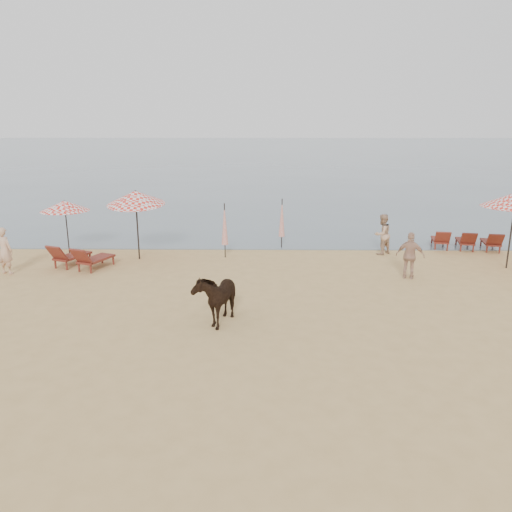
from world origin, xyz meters
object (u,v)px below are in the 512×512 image
Objects in this scene: beachgoer_left at (5,251)px; cow at (217,296)px; umbrella_closed_left at (282,218)px; beachgoer_right_b at (410,256)px; beachgoer_right_a at (382,234)px; lounger_cluster_left at (80,257)px; umbrella_closed_right at (225,224)px; lounger_cluster_right at (466,240)px; umbrella_open_left_a at (65,206)px; umbrella_open_left_b at (136,198)px.

cow is at bearing 167.71° from beachgoer_left.
umbrella_closed_left reaches higher than beachgoer_left.
beachgoer_left is 1.04× the size of beachgoer_right_b.
beachgoer_right_b is (0.19, -3.05, -0.01)m from beachgoer_right_a.
umbrella_closed_right reaches higher than lounger_cluster_left.
beachgoer_left is 1.03× the size of beachgoer_right_a.
beachgoer_right_a reaches higher than lounger_cluster_right.
beachgoer_left is (-2.19, -0.70, 0.38)m from lounger_cluster_left.
beachgoer_right_a reaches higher than cow.
beachgoer_right_b is (5.83, 3.67, 0.08)m from cow.
cow is at bearing -87.65° from umbrella_closed_right.
umbrella_open_left_a is 1.35× the size of beachgoer_right_b.
umbrella_closed_left is (5.27, 1.68, -1.04)m from umbrella_open_left_b.
umbrella_open_left_a is 3.06m from beachgoer_left.
cow is at bearing -20.23° from lounger_cluster_left.
umbrella_open_left_a is 8.22m from umbrella_closed_left.
beachgoer_right_b is at bearing -17.25° from umbrella_open_left_a.
umbrella_closed_left reaches higher than cow.
umbrella_open_left_b is at bearing -175.05° from umbrella_closed_right.
lounger_cluster_left is 10.97m from beachgoer_right_a.
umbrella_closed_left reaches higher than beachgoer_right_b.
umbrella_open_left_a reaches higher than cow.
beachgoer_left reaches higher than cow.
cow is (6.26, -6.65, -1.16)m from umbrella_open_left_a.
lounger_cluster_left is at bearing -157.62° from lounger_cluster_right.
umbrella_open_left_b is (2.88, -0.77, 0.43)m from umbrella_open_left_a.
beachgoer_right_a is (-3.47, -0.71, 0.39)m from lounger_cluster_right.
umbrella_open_left_b is at bearing -161.53° from lounger_cluster_right.
umbrella_open_left_b is 1.32× the size of umbrella_closed_left.
umbrella_closed_right reaches higher than beachgoer_right_a.
umbrella_closed_right is 1.28× the size of beachgoer_left.
lounger_cluster_left is 1.06× the size of umbrella_closed_left.
lounger_cluster_right is 1.71× the size of beachgoer_left.
lounger_cluster_left is 1.37× the size of beachgoer_right_a.
umbrella_closed_right is 1.32× the size of beachgoer_right_a.
umbrella_open_left_a is at bearing 175.26° from umbrella_closed_right.
umbrella_closed_right is at bearing -8.13° from umbrella_open_left_a.
lounger_cluster_right is 1.35× the size of umbrella_closed_left.
cow is (-1.89, -7.56, -0.55)m from umbrella_closed_left.
umbrella_open_left_b reaches higher than cow.
umbrella_closed_right reaches higher than umbrella_closed_left.
lounger_cluster_left reaches higher than lounger_cluster_right.
umbrella_closed_right is at bearing 108.50° from cow.
beachgoer_right_b reaches higher than lounger_cluster_left.
beachgoer_right_a is at bearing -65.57° from beachgoer_right_b.
umbrella_open_left_a is 0.78× the size of umbrella_open_left_b.
beachgoer_left is at bearing -158.66° from umbrella_closed_left.
lounger_cluster_right is 16.78m from beachgoer_left.
umbrella_open_left_a is at bearing -35.10° from beachgoer_right_a.
umbrella_open_left_b is 6.97m from cow.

